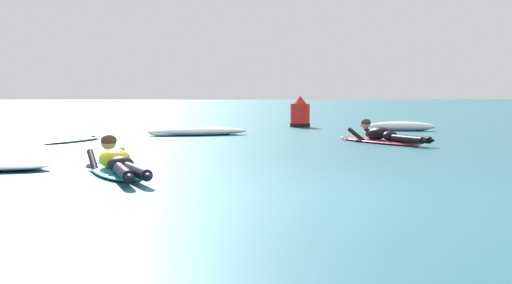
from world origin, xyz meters
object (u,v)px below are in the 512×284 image
at_px(surfer_near, 117,164).
at_px(drifting_surfboard, 73,140).
at_px(surfer_far, 382,137).
at_px(channel_marker_buoy, 300,115).

xyz_separation_m(surfer_near, drifting_surfboard, (-1.72, 5.53, -0.11)).
height_order(surfer_near, surfer_far, same).
relative_size(surfer_near, channel_marker_buoy, 2.60).
relative_size(drifting_surfboard, channel_marker_buoy, 1.97).
bearing_deg(drifting_surfboard, surfer_near, -72.75).
bearing_deg(drifting_surfboard, surfer_far, -7.70).
distance_m(surfer_near, drifting_surfboard, 5.79).
bearing_deg(surfer_far, channel_marker_buoy, 98.44).
xyz_separation_m(surfer_near, channel_marker_buoy, (3.93, 10.56, 0.23)).
xyz_separation_m(drifting_surfboard, channel_marker_buoy, (5.65, 5.03, 0.33)).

